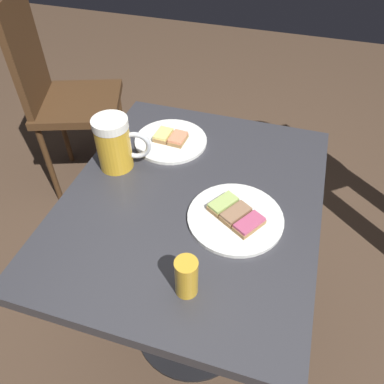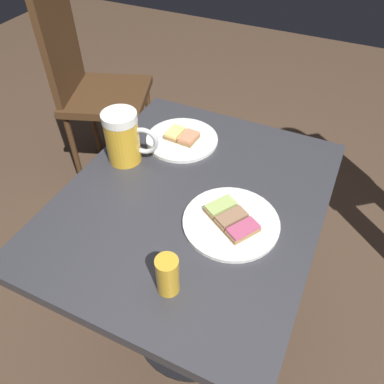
% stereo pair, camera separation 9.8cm
% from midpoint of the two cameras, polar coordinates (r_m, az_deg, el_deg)
% --- Properties ---
extents(ground_plane, '(6.00, 6.00, 0.00)m').
position_cam_midpoint_polar(ground_plane, '(1.58, 1.88, -19.30)').
color(ground_plane, '#4C3828').
extents(cafe_table, '(0.66, 0.80, 0.71)m').
position_cam_midpoint_polar(cafe_table, '(1.11, 2.54, -6.65)').
color(cafe_table, black).
rests_on(cafe_table, ground_plane).
extents(plate_near, '(0.24, 0.24, 0.03)m').
position_cam_midpoint_polar(plate_near, '(0.94, 8.92, -4.53)').
color(plate_near, white).
rests_on(plate_near, cafe_table).
extents(plate_far, '(0.22, 0.22, 0.03)m').
position_cam_midpoint_polar(plate_far, '(1.18, 0.88, 7.92)').
color(plate_far, white).
rests_on(plate_far, cafe_table).
extents(beer_mug, '(0.15, 0.10, 0.16)m').
position_cam_midpoint_polar(beer_mug, '(1.07, -7.68, 8.03)').
color(beer_mug, gold).
rests_on(beer_mug, cafe_table).
extents(beer_glass_small, '(0.05, 0.05, 0.10)m').
position_cam_midpoint_polar(beer_glass_small, '(0.78, -0.05, -12.61)').
color(beer_glass_small, gold).
rests_on(beer_glass_small, cafe_table).
extents(cafe_chair, '(0.49, 0.49, 0.95)m').
position_cam_midpoint_polar(cafe_chair, '(1.90, -13.69, 15.89)').
color(cafe_chair, '#472D19').
rests_on(cafe_chair, ground_plane).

